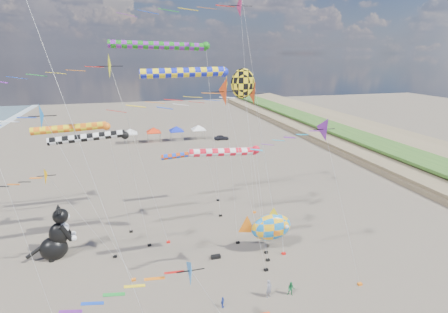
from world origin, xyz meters
TOP-DOWN VIEW (x-y plane):
  - delta_kite_0 at (4.84, 16.88)m, footprint 12.82×2.56m
  - delta_kite_2 at (0.32, 8.92)m, footprint 12.32×2.44m
  - delta_kite_3 at (-12.59, 14.74)m, footprint 8.74×1.62m
  - delta_kite_6 at (8.94, 4.94)m, footprint 7.94×1.94m
  - delta_kite_7 at (-11.61, 10.58)m, footprint 11.29×2.05m
  - delta_kite_8 at (-7.81, 16.11)m, footprint 13.27×2.48m
  - delta_kite_9 at (4.46, 20.42)m, footprint 14.22×2.80m
  - delta_kite_10 at (-3.58, -0.45)m, footprint 9.74×1.78m
  - windsock_0 at (0.75, 25.15)m, footprint 7.35×0.72m
  - windsock_1 at (-0.69, 14.11)m, footprint 8.94×0.86m
  - windsock_2 at (-2.05, 20.63)m, footprint 11.38×0.82m
  - windsock_3 at (1.80, 10.33)m, footprint 7.40×0.70m
  - windsock_4 at (-9.21, 15.99)m, footprint 8.19×0.73m
  - windsock_5 at (-11.09, 19.40)m, footprint 8.48×0.79m
  - angelfish_kite at (3.93, 13.59)m, footprint 3.74×3.02m
  - cat_inflatable at (-13.45, 16.30)m, footprint 4.14×2.60m
  - fish_inflatable at (6.65, 11.96)m, footprint 5.51×2.70m
  - person_adult at (3.94, 5.58)m, footprint 0.66×0.58m
  - child_green at (5.75, 5.30)m, footprint 0.73×0.67m
  - child_blue at (0.04, 5.37)m, footprint 0.53×0.56m
  - kite_bag_0 at (1.15, 12.07)m, footprint 0.90×0.44m
  - kite_bag_1 at (10.05, 15.89)m, footprint 0.90×0.44m
  - tent_row at (1.50, 60.00)m, footprint 19.20×4.20m
  - parked_car at (13.86, 58.00)m, footprint 3.39×1.57m

SIDE VIEW (x-z plane):
  - kite_bag_0 at x=1.15m, z-range 0.00..0.30m
  - kite_bag_1 at x=10.05m, z-range 0.00..0.30m
  - child_blue at x=0.04m, z-range 0.00..0.93m
  - parked_car at x=13.86m, z-range 0.00..1.13m
  - child_green at x=5.75m, z-range 0.00..1.20m
  - person_adult at x=3.94m, z-range 0.00..1.53m
  - fish_inflatable at x=6.65m, z-range 0.26..4.94m
  - cat_inflatable at x=-13.45m, z-range 0.00..5.20m
  - tent_row at x=1.50m, z-range 1.25..5.05m
  - windsock_0 at x=0.75m, z-range 3.15..10.25m
  - delta_kite_10 at x=-3.58m, z-range 2.73..10.72m
  - delta_kite_3 at x=-12.59m, z-range 3.79..13.79m
  - windsock_3 at x=1.80m, z-range 5.26..16.64m
  - windsock_4 at x=-9.21m, z-range 5.58..17.60m
  - windsock_5 at x=-11.09m, z-range 5.70..18.01m
  - delta_kite_6 at x=8.94m, z-range 5.93..20.38m
  - delta_kite_7 at x=-11.61m, z-range 6.47..22.13m
  - delta_kite_0 at x=4.84m, z-range 6.66..23.08m
  - delta_kite_2 at x=0.32m, z-range 7.16..24.46m
  - angelfish_kite at x=3.93m, z-range 7.34..24.94m
  - windsock_1 at x=-0.69m, z-range 8.35..26.04m
  - delta_kite_8 at x=-7.81m, z-range 8.02..27.10m
  - windsock_2 at x=-2.05m, z-range 9.52..29.52m
  - delta_kite_9 at x=4.46m, z-range 10.84..35.85m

